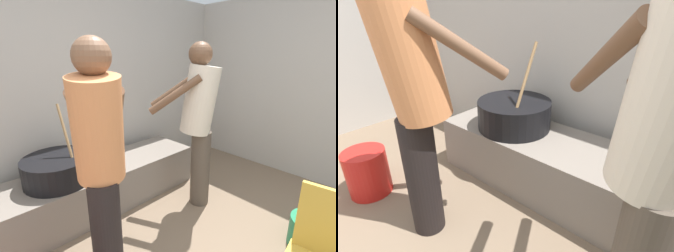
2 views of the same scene
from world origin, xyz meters
The scene contains 6 objects.
block_enclosure_rear centered at (0.00, 2.21, 1.13)m, with size 4.90×0.20×2.26m, color #ADA8A0.
hearth_ledge centered at (0.15, 1.69, 0.22)m, with size 2.04×0.60×0.44m, color slate.
cooking_pot_main centered at (-0.31, 1.69, 0.55)m, with size 0.59×0.59×0.68m.
cook_in_orange_shirt centered at (-0.31, 0.85, 0.94)m, with size 0.61×0.75×1.64m.
cook_in_cream_shirt centered at (0.85, 1.02, 0.95)m, with size 0.71×0.70×1.65m.
bucket_red_plastic centered at (-0.99, 0.73, 0.18)m, with size 0.31×0.31×0.36m, color red.
Camera 2 is at (0.94, 0.13, 1.38)m, focal length 28.40 mm.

